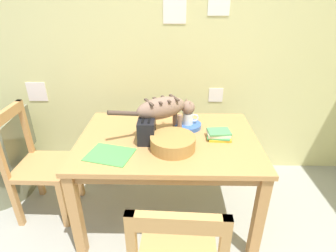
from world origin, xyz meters
TOP-DOWN VIEW (x-y plane):
  - wall_rear at (-0.00, 2.09)m, footprint 4.67×0.11m
  - dining_table at (0.03, 1.32)m, footprint 1.33×0.92m
  - cat at (-0.01, 1.40)m, footprint 0.62×0.36m
  - saucer_bowl at (0.18, 1.50)m, footprint 0.22×0.22m
  - coffee_mug at (0.18, 1.50)m, footprint 0.13×0.09m
  - magazine at (-0.36, 1.08)m, footprint 0.35×0.30m
  - book_stack at (0.40, 1.32)m, footprint 0.18×0.15m
  - wicker_basket at (0.06, 1.17)m, footprint 0.31×0.31m
  - toaster at (-0.13, 1.28)m, footprint 0.12×0.20m
  - wooden_chair_far at (-1.02, 1.35)m, footprint 0.43×0.43m

SIDE VIEW (x-z plane):
  - wooden_chair_far at x=-1.02m, z-range -0.01..0.94m
  - dining_table at x=0.03m, z-range 0.28..1.02m
  - magazine at x=-0.36m, z-range 0.74..0.74m
  - saucer_bowl at x=0.18m, z-range 0.74..0.77m
  - book_stack at x=0.40m, z-range 0.74..0.80m
  - wicker_basket at x=0.06m, z-range 0.74..0.83m
  - coffee_mug at x=0.18m, z-range 0.77..0.86m
  - toaster at x=-0.13m, z-range 0.73..0.91m
  - cat at x=-0.01m, z-range 0.79..1.08m
  - wall_rear at x=0.00m, z-range 0.00..2.50m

